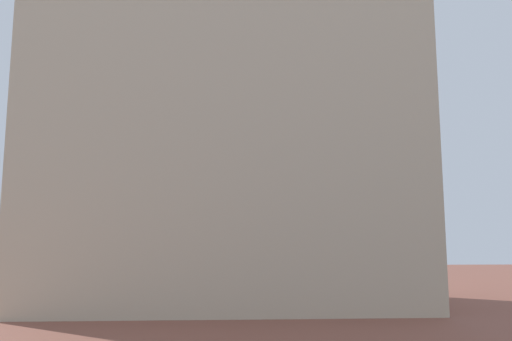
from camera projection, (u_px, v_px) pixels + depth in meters
landmark_building at (229, 107)px, 30.65m from camera, size 22.35×10.90×38.12m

